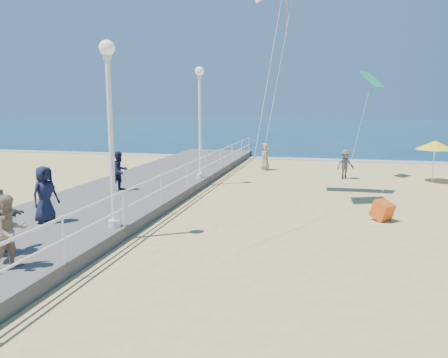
% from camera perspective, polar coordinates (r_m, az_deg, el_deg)
% --- Properties ---
extents(ground, '(160.00, 160.00, 0.00)m').
position_cam_1_polar(ground, '(12.08, 9.53, -9.55)').
color(ground, '#DDBE73').
rests_on(ground, ground).
extents(ocean, '(160.00, 90.00, 0.05)m').
position_cam_1_polar(ocean, '(76.50, 12.87, 6.57)').
color(ocean, '#0D3351').
rests_on(ocean, ground).
extents(surf_line, '(160.00, 1.20, 0.04)m').
position_cam_1_polar(surf_line, '(32.14, 12.02, 2.52)').
color(surf_line, silver).
rests_on(surf_line, ground).
extents(boardwalk, '(5.00, 44.00, 0.40)m').
position_cam_1_polar(boardwalk, '(14.51, -21.65, -5.99)').
color(boardwalk, '#66615D').
rests_on(boardwalk, ground).
extents(railing, '(0.05, 42.00, 0.55)m').
position_cam_1_polar(railing, '(13.03, -13.06, -2.53)').
color(railing, white).
rests_on(railing, boardwalk).
extents(lamp_post_mid, '(0.44, 0.44, 5.32)m').
position_cam_1_polar(lamp_post_mid, '(12.89, -14.68, 8.08)').
color(lamp_post_mid, white).
rests_on(lamp_post_mid, boardwalk).
extents(lamp_post_far, '(0.44, 0.44, 5.32)m').
position_cam_1_polar(lamp_post_far, '(21.26, -3.18, 8.93)').
color(lamp_post_far, white).
rests_on(lamp_post_far, boardwalk).
extents(toddler_held, '(0.38, 0.42, 0.71)m').
position_cam_1_polar(toddler_held, '(11.77, -27.10, -2.92)').
color(toddler_held, '#3170BB').
rests_on(toddler_held, boardwalk).
extents(spectator_1, '(0.86, 0.97, 1.66)m').
position_cam_1_polar(spectator_1, '(10.61, -26.14, -6.23)').
color(spectator_1, gray).
rests_on(spectator_1, boardwalk).
extents(spectator_4, '(0.80, 0.98, 1.74)m').
position_cam_1_polar(spectator_4, '(14.25, -22.35, -1.89)').
color(spectator_4, '#161932').
rests_on(spectator_4, boardwalk).
extents(spectator_7, '(0.88, 0.97, 1.63)m').
position_cam_1_polar(spectator_7, '(18.68, -13.47, 1.03)').
color(spectator_7, '#1A1C3A').
rests_on(spectator_7, boardwalk).
extents(beach_walker_a, '(1.18, 1.05, 1.59)m').
position_cam_1_polar(beach_walker_a, '(24.18, 15.57, 1.87)').
color(beach_walker_a, '#515055').
rests_on(beach_walker_a, ground).
extents(beach_walker_c, '(0.70, 0.91, 1.64)m').
position_cam_1_polar(beach_walker_c, '(26.60, 5.39, 2.94)').
color(beach_walker_c, gray).
rests_on(beach_walker_c, ground).
extents(box_kite, '(0.89, 0.89, 0.74)m').
position_cam_1_polar(box_kite, '(15.97, 19.97, -4.11)').
color(box_kite, red).
rests_on(box_kite, ground).
extents(beach_umbrella, '(1.90, 1.90, 2.14)m').
position_cam_1_polar(beach_umbrella, '(24.66, 25.85, 4.01)').
color(beach_umbrella, white).
rests_on(beach_umbrella, ground).
extents(kite_diamond_green, '(1.41, 1.51, 0.81)m').
position_cam_1_polar(kite_diamond_green, '(24.65, 18.76, 12.21)').
color(kite_diamond_green, '#229F5E').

